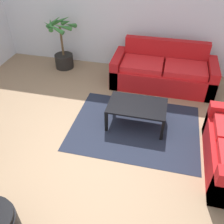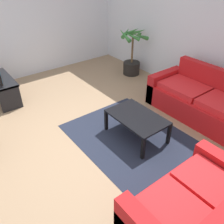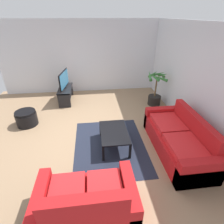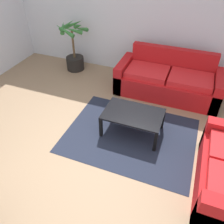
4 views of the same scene
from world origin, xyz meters
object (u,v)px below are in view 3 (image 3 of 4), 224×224
Objects in this scene: couch_loveseat at (87,203)px; ottoman at (27,118)px; potted_palm at (155,92)px; coffee_table at (114,133)px; couch_main at (178,140)px; tv at (64,80)px; tv_stand at (66,93)px.

ottoman is (-2.86, -1.75, -0.08)m from couch_loveseat.
potted_palm is (-3.66, 2.34, 0.17)m from couch_loveseat.
coffee_table is 2.66m from potted_palm.
coffee_table is 2.69m from ottoman.
couch_main is at bearing 76.99° from coffee_table.
potted_palm is at bearing 101.08° from ottoman.
couch_main is 3.66× the size of ottoman.
ottoman is (1.47, -0.97, -0.61)m from tv.
couch_loveseat reaches higher than coffee_table.
tv_stand is at bearing -152.36° from coffee_table.
tv is (-4.33, -0.78, 0.53)m from couch_loveseat.
potted_palm is at bearing 77.93° from tv_stand.
couch_loveseat is at bearing -21.34° from coffee_table.
couch_main is at bearing 121.87° from couch_loveseat.
couch_main is 2.39m from potted_palm.
potted_palm reaches higher than tv_stand.
tv is at bearing -169.79° from couch_loveseat.
tv is 1.70× the size of ottoman.
tv_stand is 3.05m from coffee_table.
coffee_table is at bearing -39.91° from potted_palm.
coffee_table is (-0.33, -1.44, 0.07)m from couch_main.
tv is (0.00, 0.00, 0.49)m from tv_stand.
couch_loveseat is 2.59× the size of ottoman.
tv is (-3.04, -2.85, 0.53)m from couch_main.
couch_main reaches higher than tv_stand.
couch_loveseat is 4.35m from potted_palm.
couch_main is at bearing 43.22° from tv.
tv_stand reaches higher than ottoman.
tv_stand is at bearing -169.75° from couch_loveseat.
tv is 1.86m from ottoman.
potted_palm is (0.67, 3.12, -0.36)m from tv.
coffee_table is (2.70, 1.42, 0.04)m from tv_stand.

